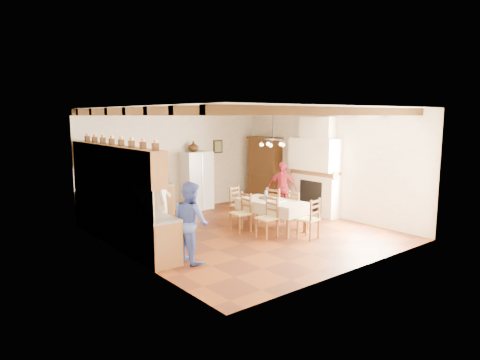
{
  "coord_description": "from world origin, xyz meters",
  "views": [
    {
      "loc": [
        -6.45,
        -7.85,
        2.82
      ],
      "look_at": [
        0.1,
        0.3,
        1.25
      ],
      "focal_mm": 32.0,
      "sensor_mm": 36.0,
      "label": 1
    }
  ],
  "objects_px": {
    "chair_right_near": "(299,209)",
    "person_woman_red": "(282,188)",
    "chair_right_far": "(276,205)",
    "chair_end_near": "(308,218)",
    "dining_table": "(272,204)",
    "person_man": "(160,201)",
    "chair_left_far": "(241,213)",
    "refrigerator": "(195,180)",
    "chair_end_far": "(239,204)",
    "hutch": "(265,170)",
    "chair_left_near": "(267,217)",
    "microwave": "(159,179)",
    "person_woman_blue": "(191,222)"
  },
  "relations": [
    {
      "from": "person_man",
      "to": "person_woman_blue",
      "type": "distance_m",
      "value": 1.47
    },
    {
      "from": "chair_right_near",
      "to": "person_man",
      "type": "relative_size",
      "value": 0.5
    },
    {
      "from": "hutch",
      "to": "chair_end_far",
      "type": "height_order",
      "value": "hutch"
    },
    {
      "from": "person_woman_red",
      "to": "chair_end_near",
      "type": "bearing_deg",
      "value": -52.82
    },
    {
      "from": "chair_left_near",
      "to": "person_woman_red",
      "type": "bearing_deg",
      "value": 126.8
    },
    {
      "from": "chair_right_near",
      "to": "person_woman_red",
      "type": "bearing_deg",
      "value": -23.37
    },
    {
      "from": "chair_left_near",
      "to": "chair_end_far",
      "type": "distance_m",
      "value": 1.6
    },
    {
      "from": "person_woman_red",
      "to": "chair_left_far",
      "type": "bearing_deg",
      "value": -93.1
    },
    {
      "from": "chair_right_far",
      "to": "microwave",
      "type": "bearing_deg",
      "value": 16.47
    },
    {
      "from": "dining_table",
      "to": "chair_left_near",
      "type": "xyz_separation_m",
      "value": [
        -0.57,
        -0.43,
        -0.18
      ]
    },
    {
      "from": "chair_right_near",
      "to": "chair_end_near",
      "type": "bearing_deg",
      "value": 152.78
    },
    {
      "from": "dining_table",
      "to": "chair_end_near",
      "type": "distance_m",
      "value": 1.13
    },
    {
      "from": "refrigerator",
      "to": "hutch",
      "type": "xyz_separation_m",
      "value": [
        2.2,
        -0.73,
        0.2
      ]
    },
    {
      "from": "chair_right_near",
      "to": "person_woman_blue",
      "type": "height_order",
      "value": "person_woman_blue"
    },
    {
      "from": "refrigerator",
      "to": "chair_right_far",
      "type": "bearing_deg",
      "value": -76.88
    },
    {
      "from": "chair_left_near",
      "to": "refrigerator",
      "type": "bearing_deg",
      "value": 172.86
    },
    {
      "from": "chair_right_far",
      "to": "chair_end_near",
      "type": "height_order",
      "value": "same"
    },
    {
      "from": "chair_end_near",
      "to": "person_woman_red",
      "type": "distance_m",
      "value": 2.57
    },
    {
      "from": "hutch",
      "to": "chair_right_near",
      "type": "xyz_separation_m",
      "value": [
        -1.42,
        -2.84,
        -0.6
      ]
    },
    {
      "from": "dining_table",
      "to": "person_man",
      "type": "xyz_separation_m",
      "value": [
        -2.69,
        0.74,
        0.3
      ]
    },
    {
      "from": "chair_end_near",
      "to": "chair_right_far",
      "type": "bearing_deg",
      "value": -115.67
    },
    {
      "from": "microwave",
      "to": "chair_right_far",
      "type": "bearing_deg",
      "value": -53.72
    },
    {
      "from": "person_man",
      "to": "person_woman_red",
      "type": "xyz_separation_m",
      "value": [
        4.11,
        0.34,
        -0.2
      ]
    },
    {
      "from": "person_man",
      "to": "chair_left_far",
      "type": "bearing_deg",
      "value": -77.09
    },
    {
      "from": "chair_right_far",
      "to": "person_man",
      "type": "distance_m",
      "value": 3.29
    },
    {
      "from": "chair_right_far",
      "to": "microwave",
      "type": "xyz_separation_m",
      "value": [
        -1.97,
        2.74,
        0.56
      ]
    },
    {
      "from": "chair_right_far",
      "to": "chair_end_near",
      "type": "distance_m",
      "value": 1.62
    },
    {
      "from": "chair_end_near",
      "to": "person_woman_blue",
      "type": "bearing_deg",
      "value": -17.64
    },
    {
      "from": "dining_table",
      "to": "person_woman_red",
      "type": "relative_size",
      "value": 1.18
    },
    {
      "from": "refrigerator",
      "to": "chair_left_near",
      "type": "height_order",
      "value": "refrigerator"
    },
    {
      "from": "chair_right_far",
      "to": "chair_right_near",
      "type": "bearing_deg",
      "value": 167.78
    },
    {
      "from": "chair_left_far",
      "to": "refrigerator",
      "type": "bearing_deg",
      "value": 170.84
    },
    {
      "from": "chair_left_near",
      "to": "chair_end_far",
      "type": "xyz_separation_m",
      "value": [
        0.42,
        1.54,
        0.0
      ]
    },
    {
      "from": "person_man",
      "to": "chair_right_far",
      "type": "bearing_deg",
      "value": -70.95
    },
    {
      "from": "chair_left_far",
      "to": "chair_right_near",
      "type": "relative_size",
      "value": 1.0
    },
    {
      "from": "chair_left_far",
      "to": "chair_end_far",
      "type": "distance_m",
      "value": 0.96
    },
    {
      "from": "chair_end_near",
      "to": "chair_end_far",
      "type": "height_order",
      "value": "same"
    },
    {
      "from": "refrigerator",
      "to": "person_woman_red",
      "type": "distance_m",
      "value": 2.68
    },
    {
      "from": "refrigerator",
      "to": "person_man",
      "type": "height_order",
      "value": "person_man"
    },
    {
      "from": "chair_end_near",
      "to": "person_man",
      "type": "relative_size",
      "value": 0.5
    },
    {
      "from": "hutch",
      "to": "chair_end_far",
      "type": "xyz_separation_m",
      "value": [
        -2.21,
        -1.42,
        -0.6
      ]
    },
    {
      "from": "chair_right_far",
      "to": "dining_table",
      "type": "bearing_deg",
      "value": 110.08
    },
    {
      "from": "chair_left_near",
      "to": "chair_left_far",
      "type": "xyz_separation_m",
      "value": [
        -0.16,
        0.77,
        0.0
      ]
    },
    {
      "from": "chair_end_far",
      "to": "person_man",
      "type": "distance_m",
      "value": 2.62
    },
    {
      "from": "chair_right_far",
      "to": "microwave",
      "type": "height_order",
      "value": "microwave"
    },
    {
      "from": "chair_right_far",
      "to": "chair_end_far",
      "type": "distance_m",
      "value": 0.96
    },
    {
      "from": "refrigerator",
      "to": "hutch",
      "type": "height_order",
      "value": "hutch"
    },
    {
      "from": "refrigerator",
      "to": "chair_left_far",
      "type": "bearing_deg",
      "value": -101.86
    },
    {
      "from": "chair_right_far",
      "to": "chair_end_far",
      "type": "xyz_separation_m",
      "value": [
        -0.69,
        0.67,
        0.0
      ]
    },
    {
      "from": "chair_end_far",
      "to": "chair_left_far",
      "type": "bearing_deg",
      "value": -142.51
    }
  ]
}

